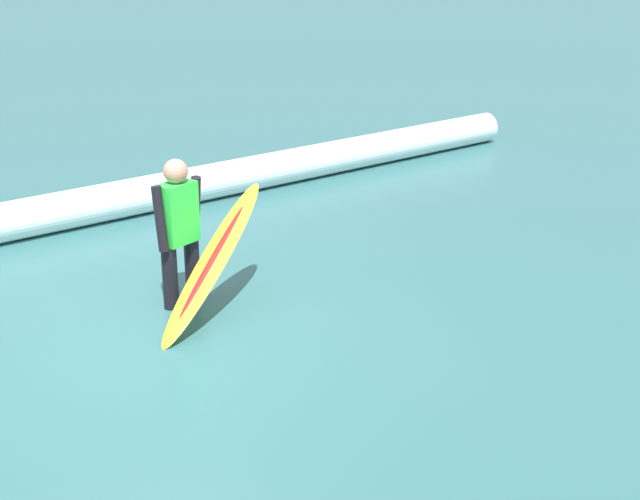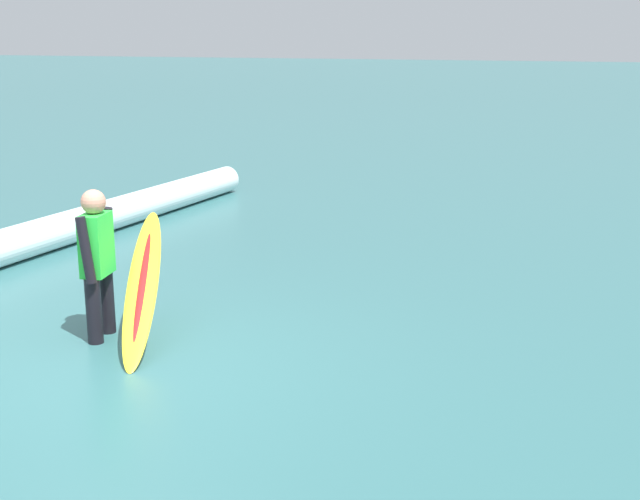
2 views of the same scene
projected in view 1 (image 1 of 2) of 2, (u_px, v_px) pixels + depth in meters
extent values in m
plane|color=#306365|center=(143.00, 340.00, 7.82)|extent=(163.03, 163.03, 0.00)
cylinder|color=black|center=(192.00, 268.00, 8.54)|extent=(0.14, 0.14, 0.60)
cylinder|color=black|center=(170.00, 277.00, 8.34)|extent=(0.14, 0.14, 0.60)
cube|color=#2DD83F|center=(178.00, 213.00, 8.24)|extent=(0.37, 0.26, 0.56)
sphere|color=tan|center=(176.00, 171.00, 8.10)|extent=(0.22, 0.22, 0.22)
cylinder|color=black|center=(195.00, 207.00, 8.39)|extent=(0.09, 0.16, 0.59)
cylinder|color=black|center=(160.00, 219.00, 8.08)|extent=(0.09, 0.16, 0.59)
ellipsoid|color=yellow|center=(213.00, 262.00, 8.13)|extent=(1.59, 0.88, 1.05)
ellipsoid|color=red|center=(213.00, 261.00, 8.13)|extent=(1.24, 0.59, 0.85)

